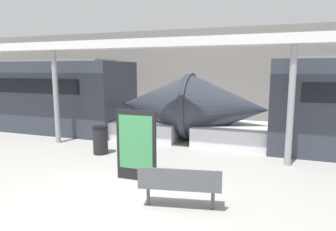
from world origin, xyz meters
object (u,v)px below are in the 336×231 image
Objects in this scene: bench_near at (180,184)px; trash_bin at (100,140)px; train_right at (16,95)px; support_column_far at (56,97)px; support_column_near at (291,106)px; poster_board at (136,145)px.

trash_bin is (-3.66, 2.90, -0.06)m from bench_near.
train_right is 4.78m from support_column_far.
support_column_far is at bearing 137.56° from bench_near.
support_column_near is at bearing 7.78° from trash_bin.
trash_bin is 2.83m from poster_board.
poster_board is 0.52× the size of support_column_near.
train_right is 5.10× the size of support_column_near.
support_column_near is at bearing 35.14° from poster_board.
bench_near is 0.49× the size of support_column_near.
bench_near is 1.92m from poster_board.
support_column_near is at bearing 48.93° from bench_near.
bench_near is 4.44m from support_column_near.
support_column_near reaches higher than trash_bin.
poster_board is 0.52× the size of support_column_far.
bench_near is 0.49× the size of support_column_far.
poster_board is 5.28m from support_column_far.
support_column_far is at bearing 150.62° from poster_board.
train_right is 9.90× the size of poster_board.
support_column_near reaches higher than bench_near.
trash_bin is at bearing -172.22° from support_column_near.
bench_near is 7.18m from support_column_far.
trash_bin is at bearing -18.43° from support_column_far.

